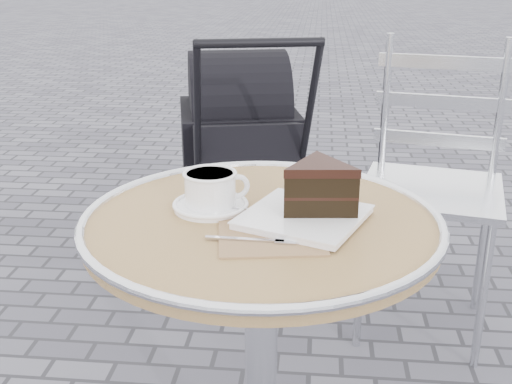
# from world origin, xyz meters

# --- Properties ---
(cafe_table) EXTENTS (0.72, 0.72, 0.74)m
(cafe_table) POSITION_xyz_m (0.00, 0.00, 0.57)
(cafe_table) COLOR silver
(cafe_table) RESTS_ON ground
(cappuccino_set) EXTENTS (0.18, 0.15, 0.08)m
(cappuccino_set) POSITION_xyz_m (-0.11, 0.04, 0.77)
(cappuccino_set) COLOR white
(cappuccino_set) RESTS_ON cafe_table
(cake_plate_set) EXTENTS (0.34, 0.32, 0.12)m
(cake_plate_set) POSITION_xyz_m (0.10, 0.00, 0.78)
(cake_plate_set) COLOR #8E694E
(cake_plate_set) RESTS_ON cafe_table
(bistro_chair) EXTENTS (0.52, 0.52, 0.98)m
(bistro_chair) POSITION_xyz_m (0.50, 0.93, 0.60)
(bistro_chair) COLOR silver
(bistro_chair) RESTS_ON ground
(baby_stroller) EXTENTS (0.63, 1.02, 0.99)m
(baby_stroller) POSITION_xyz_m (-0.21, 1.36, 0.44)
(baby_stroller) COLOR black
(baby_stroller) RESTS_ON ground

